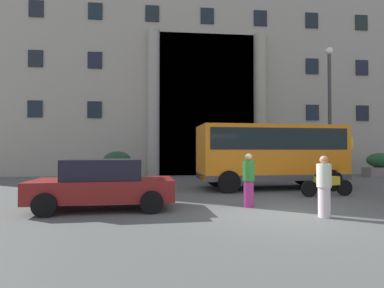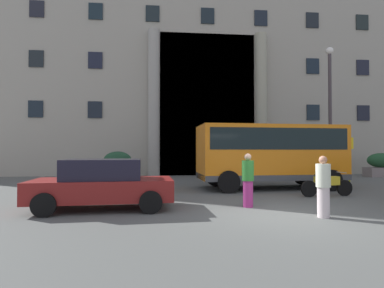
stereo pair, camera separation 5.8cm
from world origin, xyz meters
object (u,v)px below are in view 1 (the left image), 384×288
pedestrian_man_crossing (249,180)px  motorcycle_far_end (326,184)px  bus_stop_sign (349,155)px  pedestrian_man_red_shirt (324,187)px  hedge_planter_far_east (296,167)px  hedge_planter_entrance_left (381,165)px  hedge_planter_east (240,168)px  lamppost_plaza_centre (330,103)px  parked_coupe_end (104,184)px  hedge_planter_far_west (117,166)px  orange_minibus (270,151)px

pedestrian_man_crossing → motorcycle_far_end: bearing=-83.3°
bus_stop_sign → pedestrian_man_red_shirt: 9.55m
hedge_planter_far_east → hedge_planter_entrance_left: bearing=1.3°
hedge_planter_east → pedestrian_man_crossing: size_ratio=0.90×
hedge_planter_east → motorcycle_far_end: 7.78m
pedestrian_man_crossing → hedge_planter_east: bearing=-34.0°
bus_stop_sign → hedge_planter_entrance_left: bearing=37.9°
hedge_planter_east → lamppost_plaza_centre: lamppost_plaza_centre is taller
pedestrian_man_red_shirt → pedestrian_man_crossing: bearing=107.2°
lamppost_plaza_centre → parked_coupe_end: bearing=-148.5°
parked_coupe_end → hedge_planter_far_west: bearing=92.2°
pedestrian_man_crossing → hedge_planter_far_east: bearing=-52.4°
parked_coupe_end → pedestrian_man_crossing: 4.28m
motorcycle_far_end → lamppost_plaza_centre: 6.89m
orange_minibus → lamppost_plaza_centre: bearing=26.8°
parked_coupe_end → lamppost_plaza_centre: lamppost_plaza_centre is taller
pedestrian_man_red_shirt → lamppost_plaza_centre: bearing=32.3°
pedestrian_man_red_shirt → hedge_planter_far_west: bearing=94.8°
orange_minibus → pedestrian_man_crossing: orange_minibus is taller
parked_coupe_end → hedge_planter_entrance_left: bearing=27.0°
hedge_planter_far_east → pedestrian_man_red_shirt: pedestrian_man_red_shirt is taller
hedge_planter_east → pedestrian_man_crossing: 9.73m
bus_stop_sign → lamppost_plaza_centre: lamppost_plaza_centre is taller
orange_minibus → motorcycle_far_end: size_ratio=3.13×
hedge_planter_east → motorcycle_far_end: size_ratio=0.70×
orange_minibus → motorcycle_far_end: 3.03m
orange_minibus → pedestrian_man_red_shirt: (-0.70, -5.85, -0.89)m
hedge_planter_far_east → parked_coupe_end: size_ratio=0.52×
hedge_planter_far_east → pedestrian_man_crossing: bearing=-121.6°
motorcycle_far_end → pedestrian_man_crossing: (-3.45, -1.79, 0.35)m
hedge_planter_entrance_left → motorcycle_far_end: bearing=-136.3°
hedge_planter_entrance_left → pedestrian_man_crossing: size_ratio=1.25×
orange_minibus → motorcycle_far_end: orange_minibus is taller
bus_stop_sign → parked_coupe_end: bus_stop_sign is taller
hedge_planter_east → hedge_planter_entrance_left: (9.32, 0.05, 0.11)m
hedge_planter_entrance_left → hedge_planter_far_west: bearing=-179.7°
orange_minibus → motorcycle_far_end: bearing=-66.3°
motorcycle_far_end → bus_stop_sign: bearing=44.6°
lamppost_plaza_centre → motorcycle_far_end: bearing=-121.6°
pedestrian_man_crossing → lamppost_plaza_centre: size_ratio=0.22×
bus_stop_sign → hedge_planter_far_west: size_ratio=1.40×
hedge_planter_far_east → hedge_planter_entrance_left: hedge_planter_entrance_left is taller
hedge_planter_far_east → hedge_planter_far_west: 11.04m
hedge_planter_far_east → lamppost_plaza_centre: (0.67, -2.71, 3.62)m
motorcycle_far_end → lamppost_plaza_centre: (3.00, 4.89, 3.82)m
bus_stop_sign → hedge_planter_far_west: (-12.41, 3.32, -0.69)m
hedge_planter_east → parked_coupe_end: size_ratio=0.35×
bus_stop_sign → lamppost_plaza_centre: bearing=140.8°
pedestrian_man_red_shirt → parked_coupe_end: bearing=137.1°
hedge_planter_far_east → motorcycle_far_end: size_ratio=1.03×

